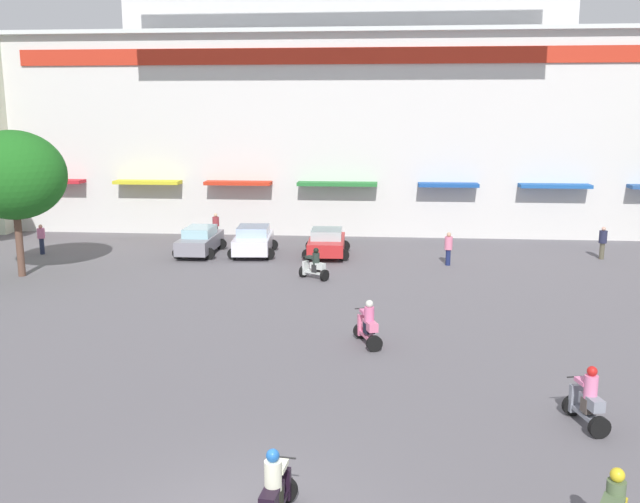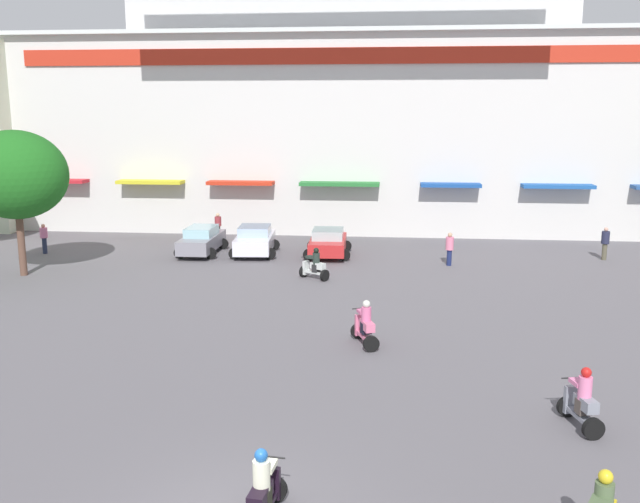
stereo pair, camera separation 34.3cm
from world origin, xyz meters
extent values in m
plane|color=#5F5B61|center=(0.00, 13.00, 0.00)|extent=(128.00, 128.00, 0.00)
cube|color=silver|center=(0.00, 36.07, 5.98)|extent=(42.23, 12.14, 11.95)
cube|color=red|center=(0.00, 29.94, 10.62)|extent=(38.85, 0.12, 0.93)
cube|color=silver|center=(0.00, 29.90, 12.07)|extent=(42.23, 0.70, 0.24)
cube|color=red|center=(-18.21, 29.45, 3.25)|extent=(4.71, 1.10, 0.20)
cube|color=gold|center=(-11.78, 29.45, 3.25)|extent=(4.02, 1.10, 0.20)
cube|color=red|center=(-6.20, 29.45, 3.25)|extent=(4.00, 1.10, 0.20)
cube|color=#267232|center=(-0.25, 29.45, 3.25)|extent=(4.72, 1.10, 0.20)
cube|color=#1A4895|center=(6.25, 29.45, 3.25)|extent=(3.47, 1.10, 0.20)
cube|color=#1D529E|center=(12.33, 29.45, 3.25)|extent=(4.01, 1.10, 0.20)
cylinder|color=brown|center=(-14.12, 18.39, 1.50)|extent=(0.33, 0.33, 3.00)
ellipsoid|color=#1C611B|center=(-14.12, 18.39, 4.66)|extent=(4.74, 4.07, 4.02)
cube|color=gray|center=(-7.20, 24.04, 0.63)|extent=(1.64, 4.29, 0.72)
cube|color=#95C0CA|center=(-7.20, 24.04, 1.23)|extent=(1.40, 2.15, 0.47)
cylinder|color=black|center=(-8.01, 25.37, 0.30)|extent=(0.60, 0.17, 0.60)
cylinder|color=black|center=(-6.38, 25.37, 0.30)|extent=(0.60, 0.17, 0.60)
cylinder|color=black|center=(-8.02, 22.72, 0.30)|extent=(0.60, 0.17, 0.60)
cylinder|color=black|center=(-6.39, 22.71, 0.30)|extent=(0.60, 0.17, 0.60)
cube|color=silver|center=(-4.33, 24.09, 0.66)|extent=(2.12, 4.00, 0.78)
cube|color=#9CB2CD|center=(-4.33, 24.09, 1.30)|extent=(1.72, 2.05, 0.49)
cylinder|color=black|center=(-5.34, 25.21, 0.30)|extent=(0.61, 0.21, 0.60)
cylinder|color=black|center=(-3.51, 25.35, 0.30)|extent=(0.61, 0.21, 0.60)
cylinder|color=black|center=(-5.16, 22.82, 0.30)|extent=(0.61, 0.21, 0.60)
cylinder|color=black|center=(-3.33, 22.96, 0.30)|extent=(0.61, 0.21, 0.60)
cube|color=red|center=(-0.45, 24.17, 0.60)|extent=(1.94, 3.99, 0.67)
cube|color=#A5BBBD|center=(-0.45, 24.17, 1.18)|extent=(1.63, 2.02, 0.49)
cylinder|color=black|center=(-1.40, 25.36, 0.30)|extent=(0.60, 0.18, 0.60)
cylinder|color=black|center=(0.42, 25.42, 0.30)|extent=(0.60, 0.18, 0.60)
cylinder|color=black|center=(-1.33, 22.92, 0.30)|extent=(0.60, 0.18, 0.60)
cylinder|color=black|center=(0.49, 22.97, 0.30)|extent=(0.60, 0.18, 0.60)
cylinder|color=#516542|center=(6.40, -0.31, 1.07)|extent=(0.43, 0.43, 0.58)
sphere|color=gold|center=(6.40, -0.31, 1.47)|extent=(0.25, 0.25, 0.25)
cylinder|color=black|center=(-1.14, 19.33, 0.26)|extent=(0.41, 0.51, 0.52)
cylinder|color=black|center=(-0.11, 18.65, 0.26)|extent=(0.41, 0.51, 0.52)
cube|color=silver|center=(-0.62, 18.99, 0.32)|extent=(1.06, 0.83, 0.10)
cube|color=silver|center=(-0.44, 18.86, 0.65)|extent=(0.74, 0.63, 0.28)
cube|color=silver|center=(-1.03, 19.26, 0.46)|extent=(0.29, 0.34, 0.64)
cylinder|color=black|center=(-1.05, 19.27, 0.99)|extent=(0.32, 0.45, 0.04)
cube|color=#242425|center=(-0.52, 18.92, 0.53)|extent=(0.41, 0.42, 0.36)
cylinder|color=#232E28|center=(-0.52, 18.92, 0.97)|extent=(0.44, 0.44, 0.52)
sphere|color=black|center=(-0.52, 18.92, 1.34)|extent=(0.25, 0.25, 0.25)
cube|color=#232E28|center=(-0.74, 19.07, 0.99)|extent=(0.55, 0.53, 0.10)
cylinder|color=black|center=(1.76, 10.81, 0.26)|extent=(0.54, 0.31, 0.52)
cylinder|color=black|center=(2.23, 9.55, 0.26)|extent=(0.54, 0.31, 0.52)
cube|color=pink|center=(2.00, 10.18, 0.32)|extent=(0.67, 1.21, 0.10)
cube|color=pink|center=(2.08, 9.95, 0.74)|extent=(0.54, 0.81, 0.28)
cube|color=pink|center=(1.81, 10.68, 0.52)|extent=(0.35, 0.24, 0.72)
cylinder|color=black|center=(1.80, 10.71, 1.08)|extent=(0.50, 0.21, 0.04)
cube|color=black|center=(2.04, 10.05, 0.62)|extent=(0.40, 0.37, 0.36)
cylinder|color=#D56391|center=(2.04, 10.05, 1.06)|extent=(0.41, 0.41, 0.51)
sphere|color=silver|center=(2.04, 10.05, 1.42)|extent=(0.25, 0.25, 0.25)
cube|color=#D56391|center=(1.94, 10.33, 1.08)|extent=(0.47, 0.53, 0.10)
cylinder|color=black|center=(0.58, 0.78, 0.26)|extent=(0.53, 0.20, 0.52)
cube|color=black|center=(0.48, -0.12, 0.66)|extent=(0.38, 0.77, 0.28)
cube|color=black|center=(0.57, 0.64, 0.47)|extent=(0.33, 0.17, 0.65)
cylinder|color=black|center=(0.57, 0.67, 1.00)|extent=(0.52, 0.09, 0.04)
cube|color=#26281D|center=(0.49, -0.01, 0.54)|extent=(0.35, 0.31, 0.36)
cylinder|color=beige|center=(0.49, -0.01, 1.00)|extent=(0.35, 0.35, 0.56)
sphere|color=#1F5BAA|center=(0.49, -0.01, 1.39)|extent=(0.25, 0.25, 0.25)
cube|color=beige|center=(0.52, 0.28, 1.03)|extent=(0.39, 0.48, 0.10)
cylinder|color=black|center=(7.22, 5.30, 0.26)|extent=(0.54, 0.26, 0.52)
cylinder|color=black|center=(7.51, 4.09, 0.26)|extent=(0.54, 0.26, 0.52)
cube|color=gray|center=(7.37, 4.69, 0.32)|extent=(0.53, 1.13, 0.10)
cube|color=gray|center=(7.42, 4.47, 0.72)|extent=(0.46, 0.75, 0.28)
cube|color=gray|center=(7.25, 5.18, 0.51)|extent=(0.34, 0.21, 0.70)
cylinder|color=black|center=(7.24, 5.20, 1.06)|extent=(0.51, 0.16, 0.04)
cube|color=#4F453F|center=(7.39, 4.57, 0.60)|extent=(0.38, 0.35, 0.36)
cylinder|color=pink|center=(7.39, 4.57, 1.06)|extent=(0.39, 0.39, 0.56)
sphere|color=red|center=(7.39, 4.57, 1.45)|extent=(0.25, 0.25, 0.25)
cube|color=pink|center=(7.33, 4.84, 1.09)|extent=(0.43, 0.51, 0.10)
cylinder|color=#242B43|center=(-15.59, 23.27, 0.43)|extent=(0.33, 0.33, 0.86)
cylinder|color=pink|center=(-15.59, 23.27, 1.13)|extent=(0.53, 0.53, 0.53)
sphere|color=tan|center=(-15.59, 23.27, 1.50)|extent=(0.21, 0.21, 0.21)
cylinder|color=brown|center=(13.72, 24.61, 0.42)|extent=(0.30, 0.30, 0.84)
cylinder|color=#22253E|center=(13.72, 24.61, 1.16)|extent=(0.49, 0.49, 0.63)
sphere|color=tan|center=(13.72, 24.61, 1.58)|extent=(0.20, 0.20, 0.20)
cylinder|color=black|center=(-7.23, 27.76, 0.45)|extent=(0.31, 0.31, 0.90)
cylinder|color=#953137|center=(-7.23, 27.76, 1.17)|extent=(0.50, 0.50, 0.54)
sphere|color=tan|center=(-7.23, 27.76, 1.55)|extent=(0.21, 0.21, 0.21)
cylinder|color=navy|center=(5.70, 22.45, 0.40)|extent=(0.34, 0.34, 0.79)
cylinder|color=pink|center=(5.70, 22.45, 1.11)|extent=(0.55, 0.55, 0.64)
sphere|color=tan|center=(5.70, 22.45, 1.54)|extent=(0.22, 0.22, 0.22)
camera|label=1|loc=(2.36, -11.35, 7.47)|focal=38.83mm
camera|label=2|loc=(2.70, -11.32, 7.47)|focal=38.83mm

